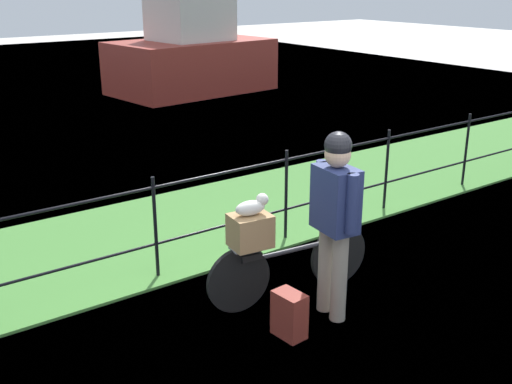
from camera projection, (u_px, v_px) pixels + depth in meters
The scene contains 9 objects.
ground_plane at pixel (357, 340), 5.14m from camera, with size 60.00×60.00×0.00m, color beige.
grass_strip at pixel (181, 228), 7.41m from camera, with size 27.00×2.40×0.03m, color #478438.
iron_fence at pixel (225, 204), 6.46m from camera, with size 18.04×0.04×1.07m.
bicycle_main at pixel (289, 266), 5.73m from camera, with size 1.70×0.28×0.62m.
wooden_crate at pixel (250, 231), 5.40m from camera, with size 0.35×0.28×0.30m, color #A87F51.
terrier_dog at pixel (253, 206), 5.34m from camera, with size 0.32×0.17×0.18m.
cyclist_person at pixel (335, 210), 5.21m from camera, with size 0.31×0.54×1.68m.
backpack_on_paving at pixel (289, 315), 5.14m from camera, with size 0.28×0.18×0.40m, color maroon.
moored_boat_near at pixel (191, 55), 16.05m from camera, with size 4.26×2.80×4.15m.
Camera 1 is at (-3.29, -3.10, 2.86)m, focal length 43.20 mm.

